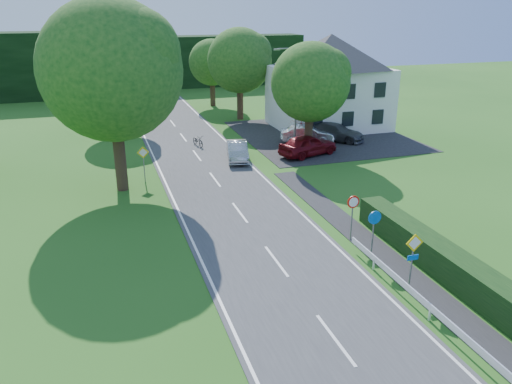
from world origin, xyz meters
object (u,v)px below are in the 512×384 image
object	(u,v)px
parked_car_grey	(335,132)
streetlight	(295,93)
moving_car	(237,151)
parked_car_red	(308,145)
parked_car_silver_a	(307,134)
parasol	(301,130)
motorcycle	(198,140)

from	to	relation	value
parked_car_grey	streetlight	bearing A→B (deg)	146.65
moving_car	parked_car_grey	bearing A→B (deg)	29.50
parked_car_red	parked_car_silver_a	size ratio (longest dim) A/B	1.08
parked_car_silver_a	parasol	size ratio (longest dim) A/B	1.99
motorcycle	parasol	world-z (taller)	parasol
motorcycle	parked_car_grey	xyz separation A→B (m)	(11.61, -1.82, 0.28)
motorcycle	streetlight	bearing A→B (deg)	-35.22
streetlight	parasol	bearing A→B (deg)	46.85
parked_car_red	parasol	world-z (taller)	parasol
parked_car_red	parked_car_grey	world-z (taller)	parked_car_red
streetlight	parasol	size ratio (longest dim) A/B	3.58
parked_car_silver_a	parked_car_grey	xyz separation A→B (m)	(2.58, -0.03, 0.00)
moving_car	parked_car_silver_a	bearing A→B (deg)	35.54
parasol	parked_car_silver_a	bearing A→B (deg)	-44.15
streetlight	parked_car_red	world-z (taller)	streetlight
parked_car_red	parked_car_silver_a	world-z (taller)	parked_car_red
streetlight	moving_car	bearing A→B (deg)	-159.16
moving_car	parked_car_red	distance (m)	5.57
streetlight	parasol	world-z (taller)	streetlight
streetlight	parked_car_grey	size ratio (longest dim) A/B	1.58
moving_car	parked_car_red	size ratio (longest dim) A/B	0.88
moving_car	parked_car_silver_a	world-z (taller)	parked_car_silver_a
moving_car	parasol	size ratio (longest dim) A/B	1.90
motorcycle	parked_car_red	world-z (taller)	parked_car_red
streetlight	parked_car_grey	xyz separation A→B (m)	(4.22, 0.97, -3.69)
motorcycle	parasol	xyz separation A→B (m)	(8.66, -1.43, 0.55)
parked_car_red	parked_car_grey	xyz separation A→B (m)	(4.04, 3.53, -0.09)
motorcycle	moving_car	bearing A→B (deg)	-81.77
parked_car_silver_a	parasol	world-z (taller)	parasol
parked_car_silver_a	streetlight	bearing A→B (deg)	139.95
streetlight	parked_car_silver_a	bearing A→B (deg)	31.33
motorcycle	parked_car_grey	bearing A→B (deg)	-23.45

